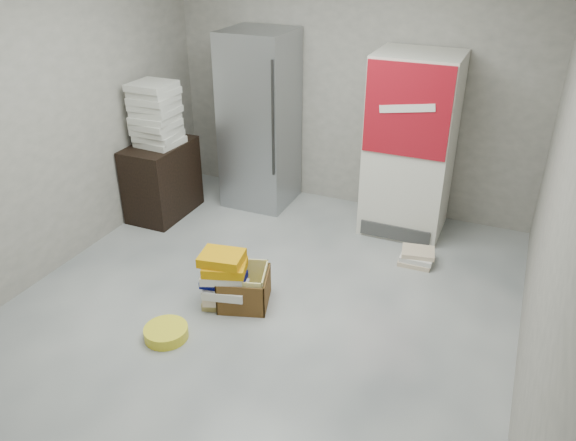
% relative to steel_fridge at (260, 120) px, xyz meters
% --- Properties ---
extents(ground, '(5.00, 5.00, 0.00)m').
position_rel_steel_fridge_xyz_m(ground, '(0.90, -2.13, -0.95)').
color(ground, beige).
rests_on(ground, ground).
extents(room_shell, '(4.04, 5.04, 2.82)m').
position_rel_steel_fridge_xyz_m(room_shell, '(0.90, -2.13, 0.85)').
color(room_shell, '#A39D93').
rests_on(room_shell, ground).
extents(steel_fridge, '(0.70, 0.72, 1.90)m').
position_rel_steel_fridge_xyz_m(steel_fridge, '(0.00, 0.00, 0.00)').
color(steel_fridge, '#A5A8AD').
rests_on(steel_fridge, ground).
extents(coke_cooler, '(0.80, 0.73, 1.80)m').
position_rel_steel_fridge_xyz_m(coke_cooler, '(1.65, -0.01, -0.05)').
color(coke_cooler, silver).
rests_on(coke_cooler, ground).
extents(wood_shelf, '(0.50, 0.80, 0.80)m').
position_rel_steel_fridge_xyz_m(wood_shelf, '(-0.83, -0.73, -0.55)').
color(wood_shelf, black).
rests_on(wood_shelf, ground).
extents(supply_box_stack, '(0.44, 0.45, 0.65)m').
position_rel_steel_fridge_xyz_m(supply_box_stack, '(-0.82, -0.73, 0.17)').
color(supply_box_stack, beige).
rests_on(supply_box_stack, wood_shelf).
extents(phonebook_stack_main, '(0.43, 0.39, 0.50)m').
position_rel_steel_fridge_xyz_m(phonebook_stack_main, '(0.62, -1.97, -0.70)').
color(phonebook_stack_main, '#A29153').
rests_on(phonebook_stack_main, ground).
extents(phonebook_stack_side, '(0.33, 0.28, 0.13)m').
position_rel_steel_fridge_xyz_m(phonebook_stack_side, '(1.94, -0.68, -0.88)').
color(phonebook_stack_side, beige).
rests_on(phonebook_stack_side, ground).
extents(cardboard_box, '(0.50, 0.50, 0.32)m').
position_rel_steel_fridge_xyz_m(cardboard_box, '(0.74, -1.88, -0.82)').
color(cardboard_box, gold).
rests_on(cardboard_box, ground).
extents(bucket_lid, '(0.42, 0.42, 0.09)m').
position_rel_steel_fridge_xyz_m(bucket_lid, '(0.40, -2.52, -0.90)').
color(bucket_lid, yellow).
rests_on(bucket_lid, ground).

